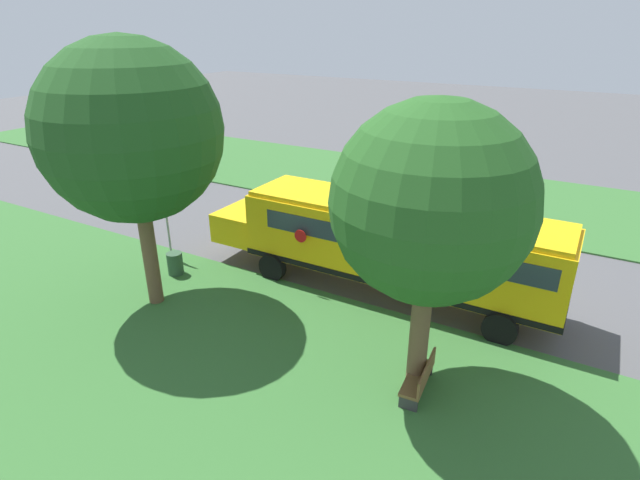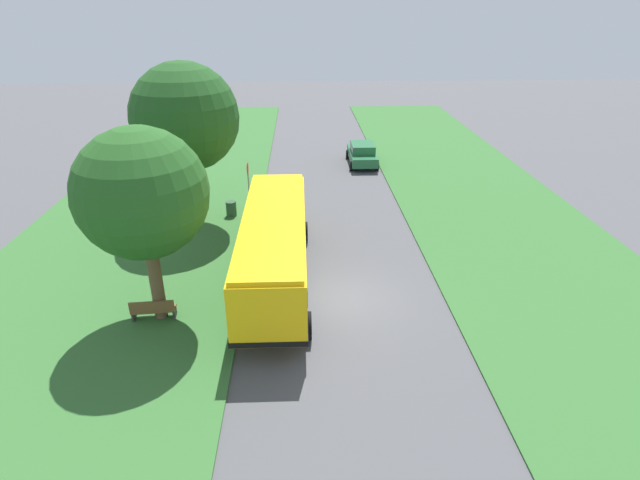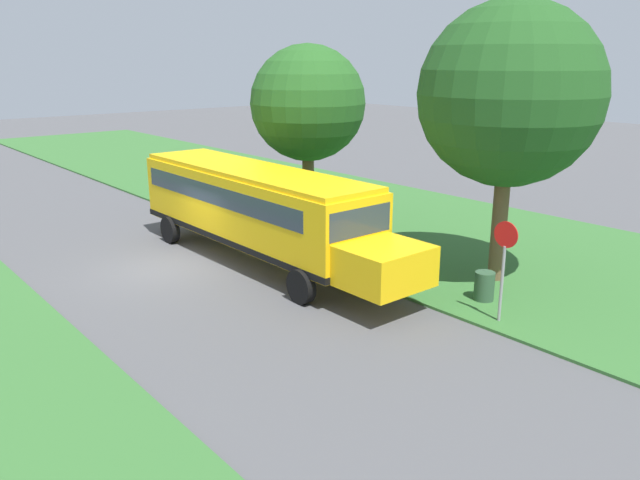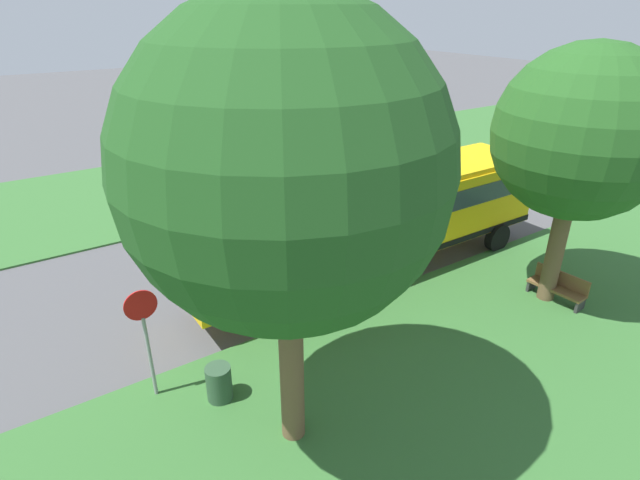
% 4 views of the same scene
% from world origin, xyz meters
% --- Properties ---
extents(ground_plane, '(120.00, 120.00, 0.00)m').
position_xyz_m(ground_plane, '(0.00, 0.00, 0.00)').
color(ground_plane, '#4C4C4F').
extents(grass_verge, '(12.00, 80.00, 0.08)m').
position_xyz_m(grass_verge, '(-10.00, 0.00, 0.04)').
color(grass_verge, '#33662D').
rests_on(grass_verge, ground).
extents(grass_far_side, '(10.00, 80.00, 0.07)m').
position_xyz_m(grass_far_side, '(9.00, 0.00, 0.04)').
color(grass_far_side, '#33662D').
rests_on(grass_far_side, ground).
extents(school_bus, '(2.84, 12.42, 3.16)m').
position_xyz_m(school_bus, '(-2.78, 1.42, 1.92)').
color(school_bus, yellow).
rests_on(school_bus, ground).
extents(car_green_nearest, '(2.02, 4.40, 1.56)m').
position_xyz_m(car_green_nearest, '(2.80, 18.09, 0.88)').
color(car_green_nearest, '#236038').
rests_on(car_green_nearest, ground).
extents(oak_tree_beside_bus, '(4.50, 4.50, 7.21)m').
position_xyz_m(oak_tree_beside_bus, '(-6.87, -1.12, 4.91)').
color(oak_tree_beside_bus, brown).
rests_on(oak_tree_beside_bus, ground).
extents(oak_tree_roadside_mid, '(5.29, 5.29, 8.30)m').
position_xyz_m(oak_tree_roadside_mid, '(-7.40, 7.84, 5.63)').
color(oak_tree_roadside_mid, brown).
rests_on(oak_tree_roadside_mid, ground).
extents(stop_sign, '(0.08, 0.68, 2.74)m').
position_xyz_m(stop_sign, '(-4.60, 9.73, 1.74)').
color(stop_sign, gray).
rests_on(stop_sign, ground).
extents(park_bench, '(1.63, 0.62, 0.92)m').
position_xyz_m(park_bench, '(-7.19, -1.27, 0.47)').
color(park_bench, brown).
rests_on(park_bench, ground).
extents(trash_bin, '(0.56, 0.56, 0.90)m').
position_xyz_m(trash_bin, '(-5.51, 8.59, 0.45)').
color(trash_bin, '#2D4C33').
rests_on(trash_bin, ground).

